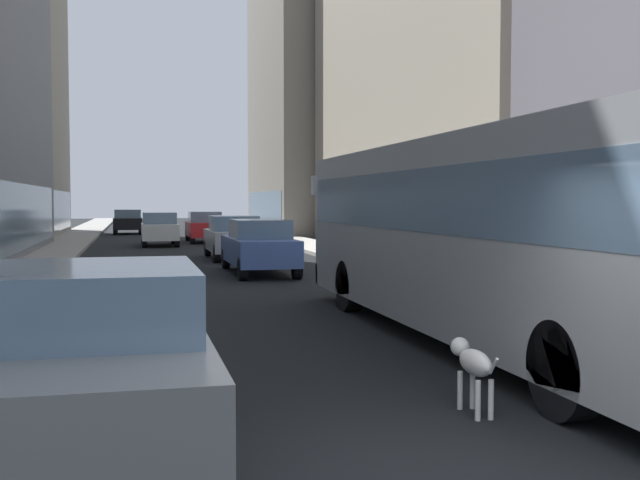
{
  "coord_description": "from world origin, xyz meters",
  "views": [
    {
      "loc": [
        -2.42,
        -5.25,
        2.15
      ],
      "look_at": [
        1.12,
        9.21,
        1.4
      ],
      "focal_mm": 42.83,
      "sensor_mm": 36.0,
      "label": 1
    }
  ],
  "objects_px": {
    "transit_bus": "(483,226)",
    "car_silver_sedan": "(233,237)",
    "car_black_suv": "(128,221)",
    "car_grey_wagon": "(89,358)",
    "car_red_coupe": "(204,227)",
    "dalmatian_dog": "(473,363)",
    "car_white_van": "(160,229)",
    "car_blue_hatchback": "(259,246)"
  },
  "relations": [
    {
      "from": "transit_bus",
      "to": "car_silver_sedan",
      "type": "xyz_separation_m",
      "value": [
        -1.6,
        17.73,
        -0.95
      ]
    },
    {
      "from": "car_black_suv",
      "to": "car_grey_wagon",
      "type": "bearing_deg",
      "value": -90.0
    },
    {
      "from": "car_red_coupe",
      "to": "car_black_suv",
      "type": "height_order",
      "value": "same"
    },
    {
      "from": "car_grey_wagon",
      "to": "dalmatian_dog",
      "type": "relative_size",
      "value": 4.82
    },
    {
      "from": "car_red_coupe",
      "to": "car_white_van",
      "type": "relative_size",
      "value": 1.05
    },
    {
      "from": "car_white_van",
      "to": "dalmatian_dog",
      "type": "relative_size",
      "value": 4.33
    },
    {
      "from": "car_red_coupe",
      "to": "car_silver_sedan",
      "type": "bearing_deg",
      "value": -90.0
    },
    {
      "from": "dalmatian_dog",
      "to": "car_white_van",
      "type": "bearing_deg",
      "value": 93.92
    },
    {
      "from": "transit_bus",
      "to": "car_red_coupe",
      "type": "distance_m",
      "value": 29.77
    },
    {
      "from": "car_blue_hatchback",
      "to": "car_silver_sedan",
      "type": "distance_m",
      "value": 6.04
    },
    {
      "from": "car_black_suv",
      "to": "car_blue_hatchback",
      "type": "bearing_deg",
      "value": -82.4
    },
    {
      "from": "car_grey_wagon",
      "to": "car_blue_hatchback",
      "type": "bearing_deg",
      "value": 75.75
    },
    {
      "from": "car_grey_wagon",
      "to": "car_white_van",
      "type": "bearing_deg",
      "value": 87.07
    },
    {
      "from": "car_blue_hatchback",
      "to": "car_silver_sedan",
      "type": "height_order",
      "value": "same"
    },
    {
      "from": "dalmatian_dog",
      "to": "car_silver_sedan",
      "type": "bearing_deg",
      "value": 89.23
    },
    {
      "from": "car_red_coupe",
      "to": "car_white_van",
      "type": "xyz_separation_m",
      "value": [
        -2.4,
        -2.56,
        -0.0
      ]
    },
    {
      "from": "car_blue_hatchback",
      "to": "car_black_suv",
      "type": "xyz_separation_m",
      "value": [
        -4.0,
        29.96,
        -0.0
      ]
    },
    {
      "from": "transit_bus",
      "to": "car_red_coupe",
      "type": "relative_size",
      "value": 2.63
    },
    {
      "from": "transit_bus",
      "to": "dalmatian_dog",
      "type": "height_order",
      "value": "transit_bus"
    },
    {
      "from": "car_red_coupe",
      "to": "dalmatian_dog",
      "type": "relative_size",
      "value": 4.56
    },
    {
      "from": "car_black_suv",
      "to": "car_grey_wagon",
      "type": "height_order",
      "value": "same"
    },
    {
      "from": "transit_bus",
      "to": "car_blue_hatchback",
      "type": "xyz_separation_m",
      "value": [
        -1.6,
        11.69,
        -0.95
      ]
    },
    {
      "from": "car_red_coupe",
      "to": "car_blue_hatchback",
      "type": "relative_size",
      "value": 0.93
    },
    {
      "from": "car_red_coupe",
      "to": "car_silver_sedan",
      "type": "height_order",
      "value": "same"
    },
    {
      "from": "car_black_suv",
      "to": "dalmatian_dog",
      "type": "distance_m",
      "value": 45.49
    },
    {
      "from": "car_grey_wagon",
      "to": "dalmatian_dog",
      "type": "xyz_separation_m",
      "value": [
        3.71,
        0.37,
        -0.31
      ]
    },
    {
      "from": "car_white_van",
      "to": "car_black_suv",
      "type": "bearing_deg",
      "value": 96.3
    },
    {
      "from": "car_black_suv",
      "to": "car_silver_sedan",
      "type": "height_order",
      "value": "same"
    },
    {
      "from": "car_black_suv",
      "to": "car_silver_sedan",
      "type": "distance_m",
      "value": 24.26
    },
    {
      "from": "car_white_van",
      "to": "car_grey_wagon",
      "type": "height_order",
      "value": "same"
    },
    {
      "from": "car_silver_sedan",
      "to": "dalmatian_dog",
      "type": "relative_size",
      "value": 4.54
    },
    {
      "from": "car_blue_hatchback",
      "to": "dalmatian_dog",
      "type": "relative_size",
      "value": 4.92
    },
    {
      "from": "car_white_van",
      "to": "car_blue_hatchback",
      "type": "bearing_deg",
      "value": -81.18
    },
    {
      "from": "car_white_van",
      "to": "dalmatian_dog",
      "type": "distance_m",
      "value": 30.91
    },
    {
      "from": "car_blue_hatchback",
      "to": "transit_bus",
      "type": "bearing_deg",
      "value": -82.21
    },
    {
      "from": "car_black_suv",
      "to": "car_grey_wagon",
      "type": "relative_size",
      "value": 0.91
    },
    {
      "from": "car_red_coupe",
      "to": "car_black_suv",
      "type": "xyz_separation_m",
      "value": [
        -4.0,
        11.94,
        0.0
      ]
    },
    {
      "from": "car_blue_hatchback",
      "to": "car_silver_sedan",
      "type": "relative_size",
      "value": 1.08
    },
    {
      "from": "car_grey_wagon",
      "to": "car_silver_sedan",
      "type": "bearing_deg",
      "value": 79.6
    },
    {
      "from": "car_blue_hatchback",
      "to": "car_black_suv",
      "type": "distance_m",
      "value": 30.23
    },
    {
      "from": "transit_bus",
      "to": "car_white_van",
      "type": "xyz_separation_m",
      "value": [
        -4.0,
        27.15,
        -0.96
      ]
    },
    {
      "from": "transit_bus",
      "to": "car_black_suv",
      "type": "height_order",
      "value": "transit_bus"
    }
  ]
}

